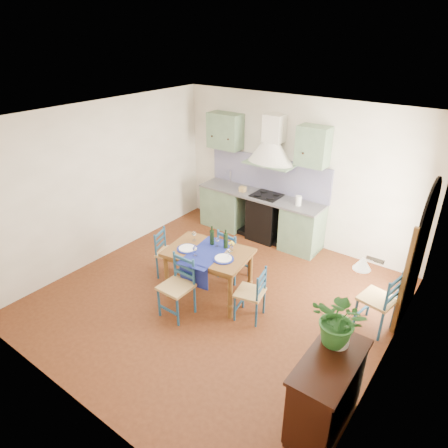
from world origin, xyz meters
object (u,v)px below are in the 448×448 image
at_px(dining_table, 208,257).
at_px(chair_near, 178,286).
at_px(sideboard, 326,390).
at_px(potted_plant, 340,320).

relative_size(dining_table, chair_near, 1.48).
bearing_deg(dining_table, sideboard, -24.54).
xyz_separation_m(chair_near, sideboard, (2.50, -0.48, 0.03)).
xyz_separation_m(dining_table, sideboard, (2.42, -1.11, -0.20)).
bearing_deg(potted_plant, sideboard, -79.72).
bearing_deg(potted_plant, dining_table, 160.20).
xyz_separation_m(dining_table, chair_near, (-0.08, -0.62, -0.23)).
height_order(dining_table, sideboard, dining_table).
height_order(dining_table, potted_plant, potted_plant).
relative_size(dining_table, sideboard, 1.30).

